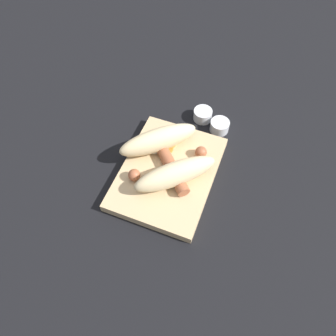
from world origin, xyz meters
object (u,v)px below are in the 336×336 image
condiment_cup_near (219,126)px  condiment_cup_far (203,115)px  bread_roll (166,156)px  food_tray (168,173)px  sausage (168,163)px

condiment_cup_near → condiment_cup_far: (0.02, 0.05, 0.00)m
bread_roll → condiment_cup_near: size_ratio=5.02×
condiment_cup_near → bread_roll: bearing=153.1°
condiment_cup_far → food_tray: bearing=174.1°
sausage → condiment_cup_far: (0.18, -0.02, -0.02)m
bread_roll → sausage: size_ratio=1.65×
sausage → condiment_cup_near: size_ratio=3.05×
condiment_cup_far → sausage: bearing=172.9°
food_tray → condiment_cup_far: size_ratio=5.73×
bread_roll → sausage: 0.02m
food_tray → condiment_cup_far: bearing=-5.9°
sausage → condiment_cup_far: sausage is taller
food_tray → condiment_cup_far: 0.19m
food_tray → sausage: (0.01, 0.00, 0.02)m
bread_roll → condiment_cup_near: 0.18m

